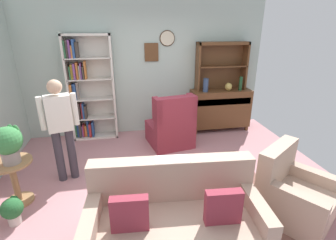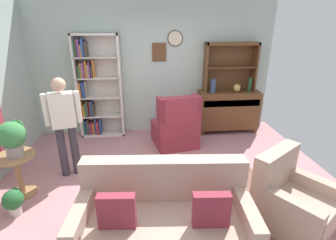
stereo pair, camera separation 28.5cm
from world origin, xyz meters
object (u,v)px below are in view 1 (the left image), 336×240
bottle_wine (241,83)px  plant_stand (14,178)px  vase_round (229,87)px  potted_plant_small (12,209)px  person_reading (61,124)px  couch_floral (175,221)px  armchair_floral (293,195)px  vase_tall (206,85)px  wingback_chair (171,127)px  bookshelf (87,89)px  sideboard_hutch (222,59)px  sideboard (220,108)px  potted_plant_large (8,142)px

bottle_wine → plant_stand: size_ratio=0.48×
vase_round → potted_plant_small: bearing=-148.0°
plant_stand → person_reading: person_reading is taller
couch_floral → armchair_floral: 1.54m
plant_stand → vase_round: bearing=26.4°
person_reading → vase_tall: bearing=27.4°
bottle_wine → wingback_chair: bottle_wine is taller
bookshelf → wingback_chair: size_ratio=2.00×
couch_floral → vase_round: bearing=58.5°
sideboard_hutch → potted_plant_small: 4.46m
sideboard → vase_round: 0.52m
bottle_wine → bookshelf: bearing=176.9°
couch_floral → sideboard_hutch: bearing=61.8°
vase_tall → sideboard: bearing=11.6°
sideboard → vase_round: vase_round is taller
sideboard_hutch → couch_floral: 3.71m
sideboard → vase_round: bearing=-27.2°
wingback_chair → bookshelf: bearing=156.1°
armchair_floral → sideboard: bearing=87.6°
armchair_floral → potted_plant_large: potted_plant_large is taller
potted_plant_small → vase_round: bearing=32.0°
vase_round → potted_plant_large: potted_plant_large is taller
sideboard_hutch → armchair_floral: sideboard_hutch is taller
vase_tall → potted_plant_large: (-3.14, -1.85, -0.16)m
vase_round → plant_stand: 4.19m
sideboard → vase_tall: 0.68m
sideboard → person_reading: size_ratio=0.83×
armchair_floral → potted_plant_large: 3.57m
sideboard → plant_stand: sideboard is taller
vase_tall → person_reading: size_ratio=0.18×
vase_round → person_reading: 3.44m
bookshelf → wingback_chair: 1.85m
vase_round → couch_floral: size_ratio=0.09×
armchair_floral → plant_stand: 3.57m
wingback_chair → potted_plant_small: 2.84m
sideboard → sideboard_hutch: 1.06m
sideboard → potted_plant_large: 4.05m
vase_tall → couch_floral: bearing=-113.6°
vase_tall → potted_plant_small: bearing=-144.1°
sideboard → vase_tall: size_ratio=4.55×
bookshelf → person_reading: bookshelf is taller
sideboard → potted_plant_large: potted_plant_large is taller
couch_floral → armchair_floral: bearing=6.8°
vase_round → armchair_floral: vase_round is taller
wingback_chair → vase_round: bearing=22.0°
couch_floral → potted_plant_large: bearing=151.3°
bookshelf → plant_stand: bookshelf is taller
sideboard → couch_floral: (-1.65, -2.97, -0.20)m
bookshelf → potted_plant_large: size_ratio=4.31×
vase_round → vase_tall: bearing=-178.5°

